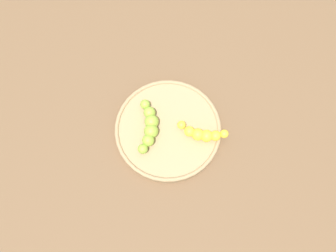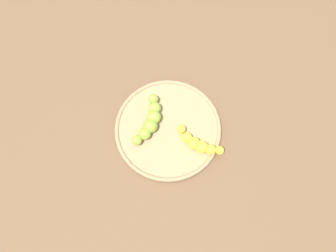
% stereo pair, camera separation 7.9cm
% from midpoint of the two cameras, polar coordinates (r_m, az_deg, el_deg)
% --- Properties ---
extents(ground_plane, '(2.40, 2.40, 0.00)m').
position_cam_midpoint_polar(ground_plane, '(0.83, 2.71, -1.24)').
color(ground_plane, brown).
extents(fruit_bowl, '(0.26, 0.26, 0.02)m').
position_cam_midpoint_polar(fruit_bowl, '(0.82, 2.75, -0.99)').
color(fruit_bowl, '#A08259').
rests_on(fruit_bowl, ground_plane).
extents(banana_green, '(0.06, 0.13, 0.03)m').
position_cam_midpoint_polar(banana_green, '(0.80, -0.22, 0.47)').
color(banana_green, '#8CAD38').
rests_on(banana_green, fruit_bowl).
extents(banana_yellow, '(0.12, 0.06, 0.03)m').
position_cam_midpoint_polar(banana_yellow, '(0.79, 8.07, -3.43)').
color(banana_yellow, yellow).
rests_on(banana_yellow, fruit_bowl).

